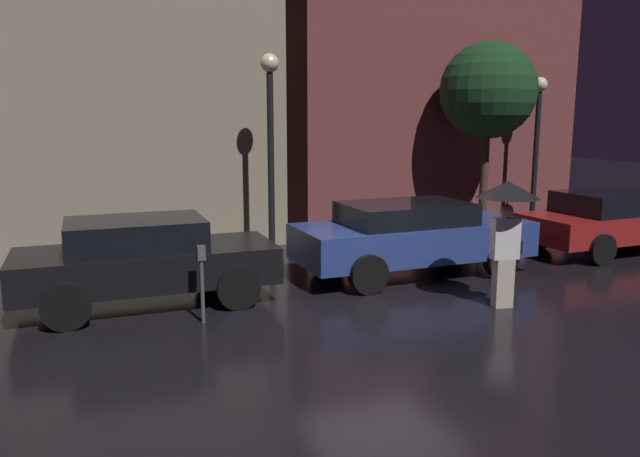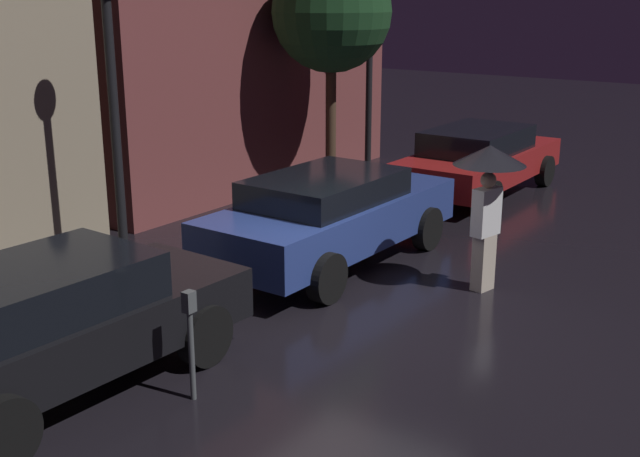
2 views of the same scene
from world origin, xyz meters
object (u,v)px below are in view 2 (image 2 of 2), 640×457
object	(u,v)px
parked_car_blue	(331,214)
parking_meter	(191,333)
pedestrian_with_umbrella	(489,179)
street_lamp_near	(111,75)
street_lamp_far	(369,56)
parked_car_black	(55,323)
parked_car_red	(479,159)

from	to	relation	value
parked_car_blue	parking_meter	world-z (taller)	parked_car_blue
pedestrian_with_umbrella	street_lamp_near	xyz separation A→B (m)	(-2.36, 4.73, 1.32)
pedestrian_with_umbrella	street_lamp_far	distance (m)	7.20
parked_car_black	pedestrian_with_umbrella	xyz separation A→B (m)	(5.33, -2.39, 0.83)
parked_car_blue	parking_meter	size ratio (longest dim) A/B	3.90
parked_car_blue	street_lamp_far	world-z (taller)	street_lamp_far
parked_car_red	street_lamp_far	world-z (taller)	street_lamp_far
parked_car_black	street_lamp_near	world-z (taller)	street_lamp_near
parked_car_red	street_lamp_near	distance (m)	8.15
parked_car_red	street_lamp_near	bearing A→B (deg)	162.63
parked_car_blue	parked_car_red	world-z (taller)	parked_car_blue
parked_car_red	pedestrian_with_umbrella	xyz separation A→B (m)	(-5.15, -2.42, 0.86)
parked_car_black	parked_car_blue	size ratio (longest dim) A/B	0.91
parked_car_black	pedestrian_with_umbrella	distance (m)	5.90
parking_meter	street_lamp_far	world-z (taller)	street_lamp_far
parked_car_black	parked_car_red	xyz separation A→B (m)	(10.47, 0.02, -0.03)
parked_car_blue	street_lamp_near	bearing A→B (deg)	132.52
street_lamp_far	parked_car_blue	bearing A→B (deg)	-153.66
pedestrian_with_umbrella	parking_meter	bearing A→B (deg)	-1.26
pedestrian_with_umbrella	street_lamp_near	world-z (taller)	street_lamp_near
parked_car_red	pedestrian_with_umbrella	bearing A→B (deg)	-155.05
parked_car_red	street_lamp_far	distance (m)	3.27
parked_car_black	street_lamp_near	bearing A→B (deg)	40.36
parking_meter	street_lamp_far	xyz separation A→B (m)	(9.70, 3.92, 1.96)
parked_car_blue	pedestrian_with_umbrella	distance (m)	2.56
parked_car_blue	parking_meter	distance (m)	4.58
pedestrian_with_umbrella	parking_meter	world-z (taller)	pedestrian_with_umbrella
parked_car_red	street_lamp_near	xyz separation A→B (m)	(-7.50, 2.32, 2.18)
parked_car_blue	street_lamp_near	distance (m)	3.78
parked_car_red	pedestrian_with_umbrella	size ratio (longest dim) A/B	2.24
pedestrian_with_umbrella	parked_car_red	bearing A→B (deg)	-142.69
parked_car_blue	street_lamp_near	world-z (taller)	street_lamp_near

